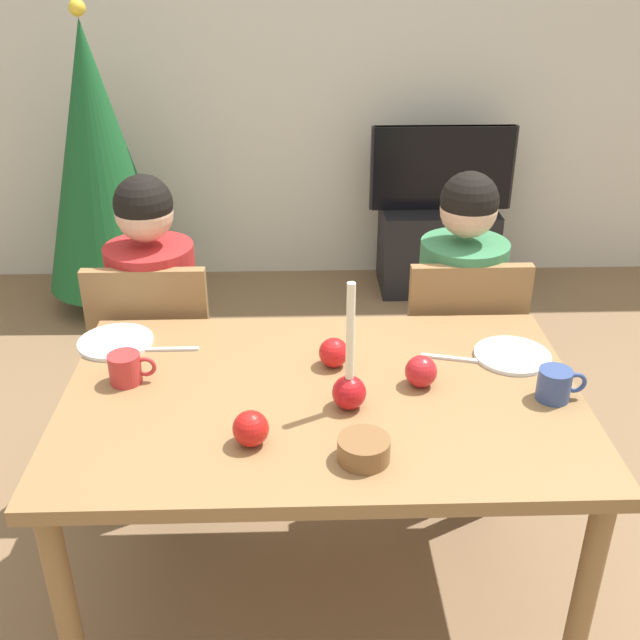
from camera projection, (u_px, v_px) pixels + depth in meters
name	position (u px, v px, depth m)	size (l,w,h in m)	color
ground_plane	(322.00, 593.00, 2.38)	(7.68, 7.68, 0.00)	brown
back_wall	(306.00, 48.00, 4.09)	(6.40, 0.10, 2.60)	beige
dining_table	(322.00, 419.00, 2.07)	(1.40, 0.90, 0.75)	olive
chair_left	(159.00, 359.00, 2.67)	(0.40, 0.40, 0.90)	olive
chair_right	(457.00, 355.00, 2.70)	(0.40, 0.40, 0.90)	olive
person_left_child	(159.00, 341.00, 2.67)	(0.30, 0.30, 1.17)	#33384C
person_right_child	(457.00, 336.00, 2.70)	(0.30, 0.30, 1.17)	#33384C
tv_stand	(436.00, 248.00, 4.33)	(0.64, 0.40, 0.48)	black
tv	(442.00, 168.00, 4.12)	(0.79, 0.05, 0.46)	black
christmas_tree	(98.00, 160.00, 3.85)	(0.67, 0.67, 1.58)	brown
candle_centerpiece	(349.00, 384.00, 1.94)	(0.09, 0.09, 0.36)	red
plate_left	(116.00, 342.00, 2.28)	(0.23, 0.23, 0.01)	silver
plate_right	(512.00, 355.00, 2.20)	(0.22, 0.22, 0.01)	silver
mug_left	(126.00, 368.00, 2.07)	(0.13, 0.09, 0.09)	#B72D2D
mug_right	(555.00, 384.00, 1.99)	(0.13, 0.09, 0.09)	#33477F
fork_left	(168.00, 349.00, 2.24)	(0.18, 0.01, 0.01)	silver
fork_right	(452.00, 358.00, 2.19)	(0.18, 0.01, 0.01)	silver
bowl_walnuts	(364.00, 449.00, 1.77)	(0.13, 0.13, 0.06)	brown
apple_near_candle	(421.00, 371.00, 2.05)	(0.09, 0.09, 0.09)	red
apple_by_left_plate	(334.00, 353.00, 2.14)	(0.09, 0.09, 0.09)	red
apple_by_right_mug	(251.00, 429.00, 1.81)	(0.09, 0.09, 0.09)	red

